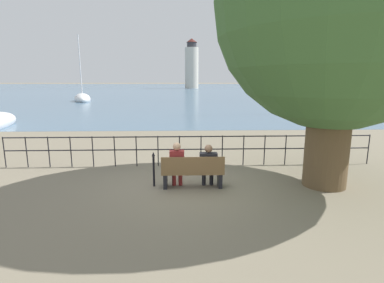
{
  "coord_description": "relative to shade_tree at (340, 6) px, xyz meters",
  "views": [
    {
      "loc": [
        -0.31,
        -7.85,
        2.87
      ],
      "look_at": [
        0.0,
        0.5,
        1.18
      ],
      "focal_mm": 28.0,
      "sensor_mm": 36.0,
      "label": 1
    }
  ],
  "objects": [
    {
      "name": "shade_tree",
      "position": [
        0.0,
        0.0,
        0.0
      ],
      "size": [
        6.32,
        6.32,
        7.92
      ],
      "color": "brown",
      "rests_on": "ground_plane"
    },
    {
      "name": "harbor_water",
      "position": [
        -3.67,
        159.55,
        -4.71
      ],
      "size": [
        600.0,
        300.0,
        0.01
      ],
      "color": "slate",
      "rests_on": "ground_plane"
    },
    {
      "name": "ground_plane",
      "position": [
        -3.67,
        0.01,
        -4.72
      ],
      "size": [
        1000.0,
        1000.0,
        0.0
      ],
      "primitive_type": "plane",
      "color": "#7A705B"
    },
    {
      "name": "closed_umbrella",
      "position": [
        -4.74,
        0.1,
        -4.17
      ],
      "size": [
        0.09,
        0.09,
        0.98
      ],
      "color": "black",
      "rests_on": "ground_plane"
    },
    {
      "name": "promenade_railing",
      "position": [
        -3.67,
        2.13,
        -4.02
      ],
      "size": [
        12.51,
        0.04,
        1.05
      ],
      "color": "black",
      "rests_on": "ground_plane"
    },
    {
      "name": "sailboat_0",
      "position": [
        -18.16,
        36.11,
        -4.35
      ],
      "size": [
        4.11,
        6.55,
        9.66
      ],
      "rotation": [
        0.0,
        0.0,
        0.34
      ],
      "color": "white",
      "rests_on": "ground_plane"
    },
    {
      "name": "sailboat_2",
      "position": [
        6.87,
        18.53,
        -4.38
      ],
      "size": [
        1.7,
        6.95,
        12.62
      ],
      "rotation": [
        0.0,
        0.0,
        -0.0
      ],
      "color": "white",
      "rests_on": "ground_plane"
    },
    {
      "name": "seated_person_left",
      "position": [
        -4.1,
        0.02,
        -4.03
      ],
      "size": [
        0.39,
        0.35,
        1.26
      ],
      "color": "maroon",
      "rests_on": "ground_plane"
    },
    {
      "name": "harbor_lighthouse",
      "position": [
        0.34,
        113.26,
        4.16
      ],
      "size": [
        5.29,
        5.29,
        19.08
      ],
      "color": "beige",
      "rests_on": "ground_plane"
    },
    {
      "name": "seated_person_right",
      "position": [
        -3.25,
        0.02,
        -4.05
      ],
      "size": [
        0.47,
        0.35,
        1.19
      ],
      "color": "black",
      "rests_on": "ground_plane"
    },
    {
      "name": "park_bench",
      "position": [
        -3.67,
        -0.05,
        -4.29
      ],
      "size": [
        1.7,
        0.45,
        0.9
      ],
      "color": "brown",
      "rests_on": "ground_plane"
    }
  ]
}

